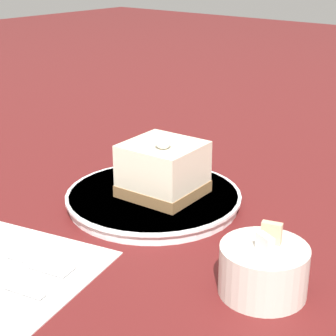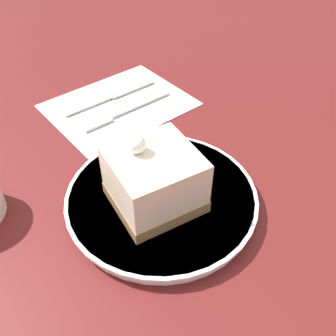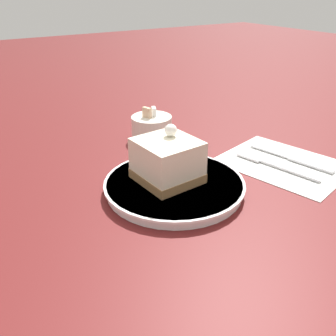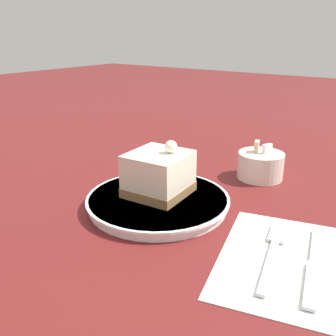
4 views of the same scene
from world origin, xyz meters
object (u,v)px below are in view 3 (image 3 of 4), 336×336
(knife, at_px, (297,160))
(sugar_bowl, at_px, (152,127))
(plate, at_px, (175,185))
(fork, at_px, (270,163))
(cake_slice, at_px, (167,160))

(knife, relative_size, sugar_bowl, 1.97)
(plate, xyz_separation_m, fork, (0.20, -0.02, -0.01))
(knife, xyz_separation_m, sugar_bowl, (-0.17, 0.26, 0.02))
(knife, height_order, sugar_bowl, sugar_bowl)
(plate, height_order, fork, plate)
(plate, distance_m, sugar_bowl, 0.23)
(fork, xyz_separation_m, sugar_bowl, (-0.12, 0.24, 0.02))
(fork, bearing_deg, cake_slice, 158.66)
(knife, bearing_deg, plate, 158.43)
(cake_slice, bearing_deg, fork, -12.43)
(fork, distance_m, sugar_bowl, 0.27)
(plate, relative_size, fork, 1.40)
(sugar_bowl, bearing_deg, knife, -55.88)
(fork, height_order, sugar_bowl, sugar_bowl)
(plate, relative_size, sugar_bowl, 2.65)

